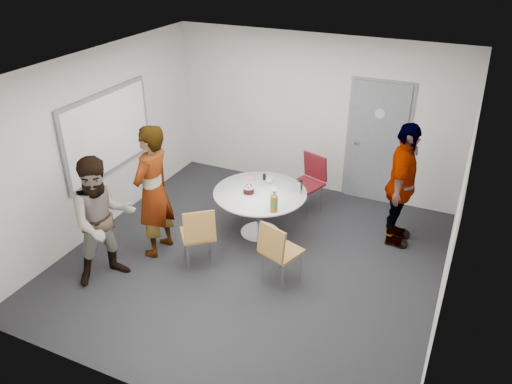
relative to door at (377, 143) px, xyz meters
The scene contains 15 objects.
floor 2.90m from the door, 113.90° to the right, with size 5.00×5.00×0.00m, color black.
ceiling 3.19m from the door, 113.90° to the right, with size 5.00×5.00×0.00m, color silver.
wall_back 1.15m from the door, behind, with size 5.00×5.00×0.00m, color silver.
wall_left 4.38m from the door, 145.41° to the right, with size 5.00×5.00×0.00m, color silver.
wall_right 2.87m from the door, 60.57° to the right, with size 5.00×5.00×0.00m, color silver.
wall_front 5.11m from the door, 102.45° to the right, with size 5.00×5.00×0.00m, color silver.
door is the anchor object (origin of this frame).
whiteboard 4.25m from the door, 147.34° to the right, with size 0.04×1.90×1.25m.
table 2.25m from the door, 124.72° to the right, with size 1.38×1.38×1.03m.
chair_near_left 3.40m from the door, 119.98° to the right, with size 0.64×0.64×0.93m.
chair_near_right 2.92m from the door, 101.71° to the right, with size 0.56×0.59×0.92m.
chair_far 1.25m from the door, 136.29° to the right, with size 0.59×0.62×0.97m.
person_main 3.73m from the door, 130.71° to the right, with size 0.70×0.46×1.93m, color #A5C6EA.
person_left 4.48m from the door, 126.55° to the right, with size 0.85×0.66×1.75m, color white.
person_right 1.32m from the door, 61.90° to the right, with size 1.09×0.46×1.87m, color black.
Camera 1 is at (2.44, -5.23, 4.20)m, focal length 35.00 mm.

